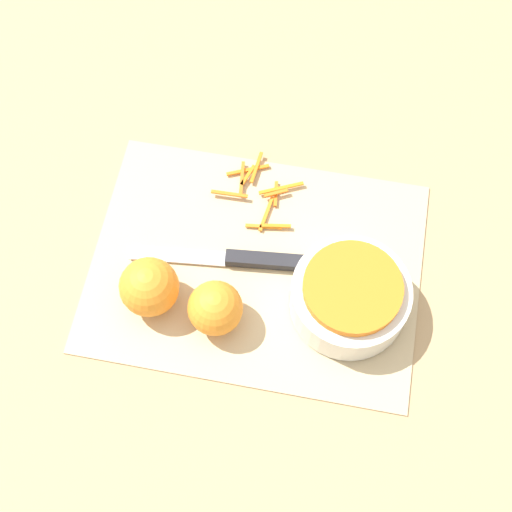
{
  "coord_description": "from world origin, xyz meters",
  "views": [
    {
      "loc": [
        -0.07,
        0.4,
        0.93
      ],
      "look_at": [
        0.0,
        0.0,
        0.04
      ],
      "focal_mm": 50.0,
      "sensor_mm": 36.0,
      "label": 1
    }
  ],
  "objects": [
    {
      "name": "ground_plane",
      "position": [
        0.0,
        0.0,
        0.0
      ],
      "size": [
        4.0,
        4.0,
        0.0
      ],
      "primitive_type": "plane",
      "color": "tan"
    },
    {
      "name": "orange_right",
      "position": [
        0.13,
        0.08,
        0.05
      ],
      "size": [
        0.08,
        0.08,
        0.08
      ],
      "color": "orange",
      "rests_on": "cutting_board"
    },
    {
      "name": "knife",
      "position": [
        0.01,
        -0.0,
        0.01
      ],
      "size": [
        0.25,
        0.05,
        0.02
      ],
      "rotation": [
        0.0,
        0.0,
        0.1
      ],
      "color": "#232328",
      "rests_on": "cutting_board"
    },
    {
      "name": "peel_pile",
      "position": [
        0.02,
        -0.12,
        0.01
      ],
      "size": [
        0.13,
        0.13,
        0.01
      ],
      "color": "orange",
      "rests_on": "cutting_board"
    },
    {
      "name": "orange_left",
      "position": [
        0.04,
        0.09,
        0.04
      ],
      "size": [
        0.07,
        0.07,
        0.07
      ],
      "color": "orange",
      "rests_on": "cutting_board"
    },
    {
      "name": "cutting_board",
      "position": [
        0.0,
        0.0,
        0.0
      ],
      "size": [
        0.46,
        0.35,
        0.01
      ],
      "color": "#CCB284",
      "rests_on": "ground_plane"
    },
    {
      "name": "bowl_speckled",
      "position": [
        -0.13,
        0.04,
        0.04
      ],
      "size": [
        0.16,
        0.16,
        0.07
      ],
      "color": "silver",
      "rests_on": "cutting_board"
    }
  ]
}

